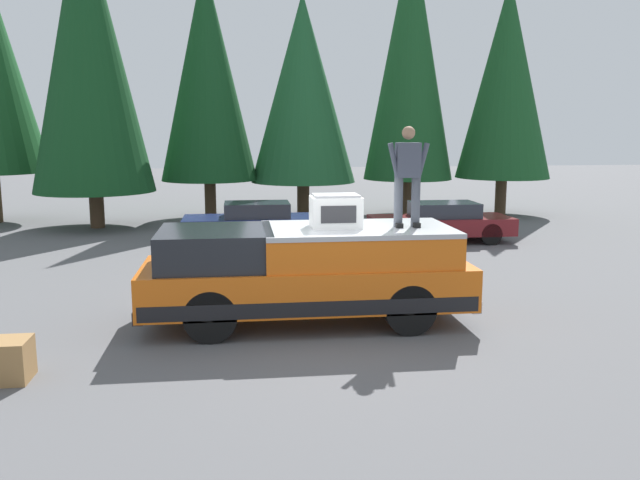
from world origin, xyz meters
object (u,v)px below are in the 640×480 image
at_px(pickup_truck, 307,273).
at_px(compressor_unit, 336,211).
at_px(person_on_truck_bed, 408,174).
at_px(parked_car_maroon, 441,222).
at_px(wooden_crate, 8,360).
at_px(parked_car_navy, 255,222).

relative_size(pickup_truck, compressor_unit, 6.60).
xyz_separation_m(pickup_truck, person_on_truck_bed, (-0.09, -1.71, 1.68)).
relative_size(parked_car_maroon, wooden_crate, 7.32).
distance_m(compressor_unit, parked_car_maroon, 8.84).
bearing_deg(wooden_crate, parked_car_maroon, -42.57).
bearing_deg(person_on_truck_bed, parked_car_navy, 15.86).
relative_size(person_on_truck_bed, parked_car_navy, 0.41).
relative_size(person_on_truck_bed, wooden_crate, 3.02).
xyz_separation_m(compressor_unit, parked_car_navy, (8.28, 1.18, -1.35)).
bearing_deg(parked_car_navy, wooden_crate, 161.34).
bearing_deg(person_on_truck_bed, pickup_truck, 86.84).
bearing_deg(compressor_unit, pickup_truck, 90.75).
bearing_deg(wooden_crate, pickup_truck, -62.93).
relative_size(compressor_unit, parked_car_maroon, 0.20).
distance_m(person_on_truck_bed, parked_car_maroon, 8.53).
bearing_deg(parked_car_navy, pickup_truck, -175.34).
xyz_separation_m(pickup_truck, compressor_unit, (0.01, -0.50, 1.05)).
relative_size(compressor_unit, parked_car_navy, 0.20).
relative_size(pickup_truck, parked_car_navy, 1.35).
height_order(parked_car_navy, wooden_crate, parked_car_navy).
bearing_deg(compressor_unit, person_on_truck_bed, -94.77).
bearing_deg(pickup_truck, wooden_crate, 117.07).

